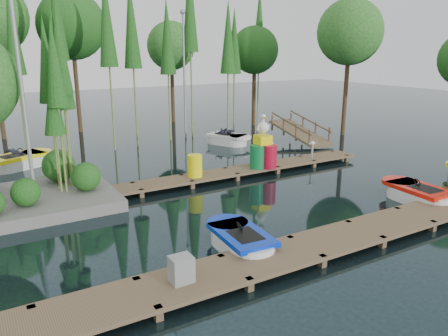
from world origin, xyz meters
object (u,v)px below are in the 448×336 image
utility_cabinet (181,269)px  boat_yellow_far (19,161)px  boat_red (418,195)px  boat_blue (241,242)px  yellow_barrel (195,166)px  drum_cluster (264,152)px

utility_cabinet → boat_yellow_far: bearing=98.1°
boat_red → boat_blue: bearing=-176.2°
utility_cabinet → yellow_barrel: bearing=61.2°
boat_red → utility_cabinet: utility_cabinet is taller
drum_cluster → boat_blue: bearing=-130.0°
boat_blue → boat_yellow_far: bearing=112.9°
boat_yellow_far → yellow_barrel: bearing=-50.7°
boat_yellow_far → drum_cluster: 10.88m
yellow_barrel → boat_blue: bearing=-105.3°
boat_red → utility_cabinet: size_ratio=4.71×
yellow_barrel → drum_cluster: bearing=-2.9°
utility_cabinet → drum_cluster: (7.03, 6.84, 0.36)m
boat_blue → boat_yellow_far: boat_yellow_far is taller
drum_cluster → boat_red: bearing=-65.7°
boat_red → utility_cabinet: (-9.57, -1.20, 0.33)m
boat_blue → yellow_barrel: (1.60, 5.86, 0.49)m
boat_red → yellow_barrel: (-5.72, 5.80, 0.47)m
boat_yellow_far → yellow_barrel: size_ratio=3.61×
boat_yellow_far → yellow_barrel: (5.71, -6.09, 0.43)m
boat_yellow_far → drum_cluster: drum_cluster is taller
boat_red → yellow_barrel: 8.16m
boat_blue → utility_cabinet: bearing=-149.1°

